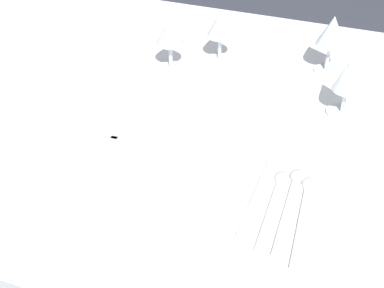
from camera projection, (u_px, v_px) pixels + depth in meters
The scene contains 11 objects.
dining_table at pixel (228, 145), 1.22m from camera, with size 1.80×1.11×0.74m.
dinner_plate at pixel (170, 186), 0.98m from camera, with size 0.25×0.25×0.02m, color white.
fork_outer at pixel (100, 158), 1.05m from camera, with size 0.03×0.23×0.00m.
dinner_knife at pixel (256, 200), 0.96m from camera, with size 0.02×0.23×0.00m.
spoon_soup at pixel (275, 198), 0.96m from camera, with size 0.03×0.21×0.01m.
spoon_dessert at pixel (291, 199), 0.96m from camera, with size 0.03×0.23×0.01m.
spoon_tea at pixel (305, 208), 0.94m from camera, with size 0.03×0.23×0.01m.
wine_glass_centre at pixel (332, 33), 1.27m from camera, with size 0.07×0.07×0.15m.
wine_glass_left at pixel (220, 26), 1.32m from camera, with size 0.07×0.07×0.14m.
wine_glass_right at pixel (349, 78), 1.13m from camera, with size 0.07×0.07×0.14m.
wine_glass_far at pixel (170, 35), 1.28m from camera, with size 0.07×0.07×0.13m.
Camera 1 is at (0.25, -0.94, 1.41)m, focal length 49.57 mm.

